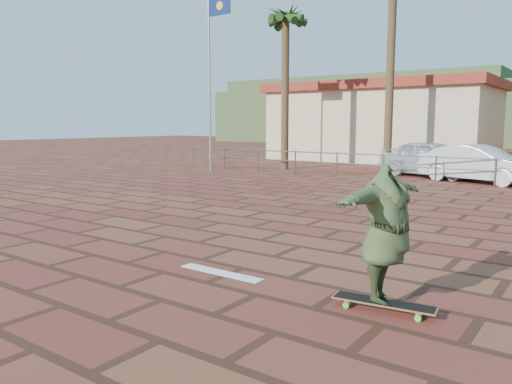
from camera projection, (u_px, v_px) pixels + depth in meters
ground at (234, 249)px, 8.65m from camera, size 120.00×120.00×0.00m
paint_stripe at (221, 273)px, 7.28m from camera, size 1.40×0.22×0.01m
guardrail at (436, 164)px, 18.23m from camera, size 24.06×0.06×1.00m
flagpole at (211, 68)px, 22.57m from camera, size 1.30×0.10×8.00m
palm_far_left at (286, 21)px, 22.92m from camera, size 2.40×2.40×8.25m
building_west at (383, 122)px, 29.53m from camera, size 12.60×7.60×4.50m
hill_back at (364, 110)px, 65.91m from camera, size 35.00×14.00×8.00m
longboard at (384, 303)px, 5.78m from camera, size 1.21×0.40×0.12m
skateboarder at (386, 234)px, 5.67m from camera, size 0.61×1.99×1.60m
car_silver at (432, 159)px, 20.30m from camera, size 4.71×2.96×1.50m
car_white at (479, 164)px, 18.31m from camera, size 4.46×2.53×1.39m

